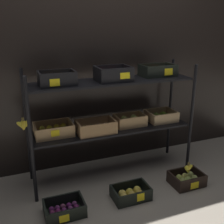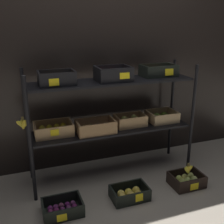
% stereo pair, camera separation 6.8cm
% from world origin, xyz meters
% --- Properties ---
extents(ground_plane, '(10.00, 10.00, 0.00)m').
position_xyz_m(ground_plane, '(0.00, 0.00, 0.00)').
color(ground_plane, gray).
extents(storefront_wall, '(4.02, 0.12, 2.15)m').
position_xyz_m(storefront_wall, '(0.00, 0.40, 1.07)').
color(storefront_wall, black).
rests_on(storefront_wall, ground_plane).
extents(display_rack, '(1.75, 0.43, 1.15)m').
position_xyz_m(display_rack, '(-0.02, 0.00, 0.75)').
color(display_rack, black).
rests_on(display_rack, ground_plane).
extents(crate_ground_plum, '(0.33, 0.25, 0.12)m').
position_xyz_m(crate_ground_plum, '(-0.61, -0.47, 0.04)').
color(crate_ground_plum, black).
rests_on(crate_ground_plum, ground_plane).
extents(crate_ground_apple_gold, '(0.34, 0.23, 0.12)m').
position_xyz_m(crate_ground_apple_gold, '(0.00, -0.47, 0.05)').
color(crate_ground_apple_gold, black).
rests_on(crate_ground_apple_gold, ground_plane).
extents(crate_ground_pear, '(0.32, 0.24, 0.12)m').
position_xyz_m(crate_ground_pear, '(0.62, -0.47, 0.05)').
color(crate_ground_pear, black).
rests_on(crate_ground_pear, ground_plane).
extents(banana_bunch_loose, '(0.12, 0.05, 0.11)m').
position_xyz_m(banana_bunch_loose, '(0.62, -0.47, 0.17)').
color(banana_bunch_loose, brown).
rests_on(banana_bunch_loose, crate_ground_pear).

